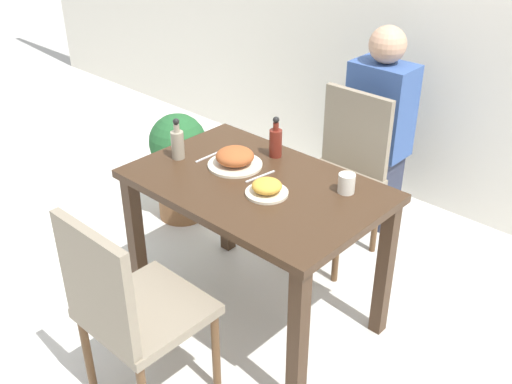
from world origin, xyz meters
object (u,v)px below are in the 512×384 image
Objects in this scene: food_plate at (235,158)px; potted_plant_left at (179,161)px; chair_near at (128,307)px; chair_far at (342,167)px; condiment_bottle at (178,143)px; side_plate at (267,188)px; person_figure at (378,131)px; sauce_bottle at (276,141)px; drink_cup at (347,183)px.

potted_plant_left is (-0.77, 0.31, -0.40)m from food_plate.
chair_near is at bearing -48.07° from potted_plant_left.
chair_far is 4.56× the size of condiment_bottle.
side_plate is 1.19m from potted_plant_left.
chair_far is 0.39m from person_figure.
person_figure reaches higher than potted_plant_left.
person_figure reaches higher than condiment_bottle.
sauce_bottle is at bearing 125.31° from side_plate.
drink_cup is at bearing -54.31° from chair_far.
potted_plant_left is at bearing 158.82° from side_plate.
potted_plant_left is (-0.96, 1.07, -0.13)m from chair_near.
chair_far reaches higher than side_plate.
side_plate is 0.27× the size of potted_plant_left.
chair_near is 0.83m from condiment_bottle.
food_plate is at bearing 161.32° from side_plate.
drink_cup is 0.44m from sauce_bottle.
person_figure reaches higher than chair_far.
chair_far is 1.35× the size of potted_plant_left.
drink_cup is at bearing 15.85° from food_plate.
food_plate reaches higher than side_plate.
chair_near is 4.56× the size of sauce_bottle.
drink_cup is 1.35m from potted_plant_left.
chair_near is 10.84× the size of drink_cup.
sauce_bottle is at bearing -7.84° from potted_plant_left.
food_plate is 0.52m from drink_cup.
side_plate is 0.91× the size of condiment_bottle.
condiment_bottle is (-0.36, -0.80, 0.30)m from chair_far.
chair_near and chair_far have the same top height.
person_figure reaches higher than food_plate.
drink_cup reaches higher than potted_plant_left.
person_figure is (-0.18, 1.15, -0.18)m from side_plate.
potted_plant_left is at bearing 157.96° from food_plate.
side_plate is 1.18m from person_figure.
chair_far is 3.63× the size of food_plate.
chair_near is 1.35× the size of potted_plant_left.
condiment_bottle is 0.81m from potted_plant_left.
drink_cup is at bearing -109.17° from chair_near.
side_plate is 2.17× the size of drink_cup.
condiment_bottle is at bearing -39.27° from potted_plant_left.
chair_near is at bearing -87.06° from chair_far.
drink_cup is 0.42× the size of sauce_bottle.
chair_far is 10.84× the size of drink_cup.
chair_near is 4.56× the size of condiment_bottle.
side_plate is 0.36m from sauce_bottle.
sauce_bottle reaches higher than chair_near.
condiment_bottle is 0.30× the size of potted_plant_left.
person_figure is (-0.10, 1.82, 0.08)m from chair_near.
sauce_bottle is 0.89m from person_figure.
side_plate reaches higher than potted_plant_left.
drink_cup is at bearing 19.13° from condiment_bottle.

